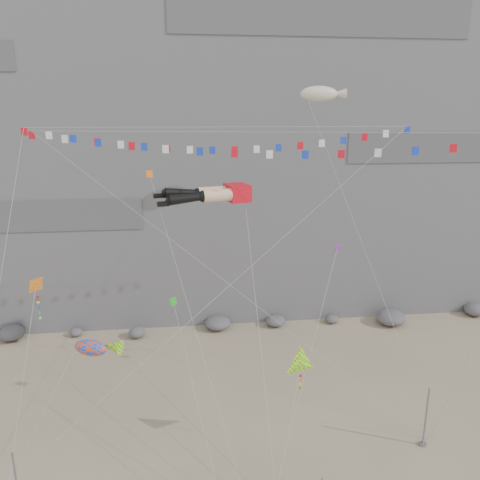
{
  "coord_description": "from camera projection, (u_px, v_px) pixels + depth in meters",
  "views": [
    {
      "loc": [
        -2.84,
        -26.62,
        21.38
      ],
      "look_at": [
        1.36,
        9.0,
        11.54
      ],
      "focal_mm": 35.0,
      "sensor_mm": 36.0,
      "label": 1
    }
  ],
  "objects": [
    {
      "name": "ground",
      "position": [
        236.0,
        441.0,
        31.47
      ],
      "size": [
        120.0,
        120.0,
        0.0
      ],
      "primitive_type": "plane",
      "color": "tan",
      "rests_on": "ground"
    },
    {
      "name": "small_kite_c",
      "position": [
        174.0,
        304.0,
        31.7
      ],
      "size": [
        3.53,
        12.11,
        14.73
      ],
      "color": "#1FA519",
      "rests_on": "ground"
    },
    {
      "name": "cliff",
      "position": [
        206.0,
        80.0,
        55.5
      ],
      "size": [
        80.0,
        28.0,
        50.0
      ],
      "primitive_type": "cube",
      "color": "slate",
      "rests_on": "ground"
    },
    {
      "name": "harlequin_kite",
      "position": [
        36.0,
        286.0,
        28.37
      ],
      "size": [
        2.25,
        6.71,
        12.63
      ],
      "color": "red",
      "rests_on": "ground"
    },
    {
      "name": "flag_banner_lower",
      "position": [
        288.0,
        132.0,
        31.05
      ],
      "size": [
        35.0,
        9.91,
        22.9
      ],
      "color": "red",
      "rests_on": "ground"
    },
    {
      "name": "legs_kite",
      "position": [
        213.0,
        194.0,
        34.19
      ],
      "size": [
        7.16,
        17.63,
        22.54
      ],
      "rotation": [
        0.0,
        0.0,
        0.25
      ],
      "color": "red",
      "rests_on": "ground"
    },
    {
      "name": "flag_banner_upper",
      "position": [
        223.0,
        127.0,
        34.23
      ],
      "size": [
        29.49,
        13.76,
        28.74
      ],
      "color": "red",
      "rests_on": "ground"
    },
    {
      "name": "delta_kite",
      "position": [
        301.0,
        364.0,
        28.68
      ],
      "size": [
        3.92,
        5.87,
        8.72
      ],
      "color": "yellow",
      "rests_on": "ground"
    },
    {
      "name": "small_kite_a",
      "position": [
        151.0,
        180.0,
        35.04
      ],
      "size": [
        6.38,
        17.11,
        24.21
      ],
      "color": "orange",
      "rests_on": "ground"
    },
    {
      "name": "blimp_windsock",
      "position": [
        319.0,
        95.0,
        37.97
      ],
      "size": [
        7.57,
        14.04,
        26.88
      ],
      "color": "beige",
      "rests_on": "ground"
    },
    {
      "name": "small_kite_b",
      "position": [
        336.0,
        254.0,
        33.85
      ],
      "size": [
        7.11,
        11.05,
        17.04
      ],
      "color": "purple",
      "rests_on": "ground"
    },
    {
      "name": "fish_windsock",
      "position": [
        90.0,
        348.0,
        28.77
      ],
      "size": [
        6.9,
        4.6,
        9.5
      ],
      "color": "#EA3F0B",
      "rests_on": "ground"
    },
    {
      "name": "talus_boulders",
      "position": [
        218.0,
        323.0,
        47.59
      ],
      "size": [
        60.0,
        3.0,
        1.2
      ],
      "primitive_type": null,
      "color": "#5E5D62",
      "rests_on": "ground"
    },
    {
      "name": "anchor_pole_right",
      "position": [
        426.0,
        417.0,
        30.51
      ],
      "size": [
        0.12,
        0.12,
        4.28
      ],
      "primitive_type": "cylinder",
      "color": "gray",
      "rests_on": "ground"
    }
  ]
}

